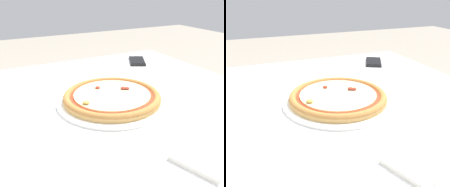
% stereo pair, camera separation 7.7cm
% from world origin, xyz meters
% --- Properties ---
extents(dining_table, '(1.41, 1.03, 0.70)m').
position_xyz_m(dining_table, '(0.00, 0.00, 0.63)').
color(dining_table, brown).
rests_on(dining_table, ground_plane).
extents(pizza_plate, '(0.34, 0.34, 0.04)m').
position_xyz_m(pizza_plate, '(0.19, 0.01, 0.72)').
color(pizza_plate, white).
rests_on(pizza_plate, dining_table).
extents(cell_phone, '(0.13, 0.16, 0.01)m').
position_xyz_m(cell_phone, '(0.51, 0.35, 0.71)').
color(cell_phone, black).
rests_on(cell_phone, dining_table).
extents(napkin_folded, '(0.18, 0.15, 0.01)m').
position_xyz_m(napkin_folded, '(0.25, -0.32, 0.71)').
color(napkin_folded, silver).
rests_on(napkin_folded, dining_table).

